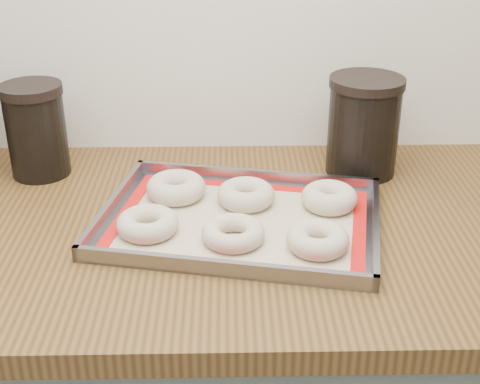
{
  "coord_description": "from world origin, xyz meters",
  "views": [
    {
      "loc": [
        0.15,
        0.68,
        1.46
      ],
      "look_at": [
        0.17,
        1.66,
        0.96
      ],
      "focal_mm": 50.0,
      "sensor_mm": 36.0,
      "label": 1
    }
  ],
  "objects_px": {
    "bagel_front_right": "(318,239)",
    "canister_mid": "(36,130)",
    "bagel_back_mid": "(246,195)",
    "bagel_back_right": "(329,198)",
    "bagel_back_left": "(176,188)",
    "baking_tray": "(240,220)",
    "bagel_front_left": "(148,224)",
    "bagel_front_mid": "(233,233)",
    "canister_right": "(364,126)"
  },
  "relations": [
    {
      "from": "canister_right",
      "to": "bagel_back_left",
      "type": "bearing_deg",
      "value": -162.13
    },
    {
      "from": "canister_right",
      "to": "bagel_back_mid",
      "type": "bearing_deg",
      "value": -148.07
    },
    {
      "from": "bagel_back_left",
      "to": "bagel_back_mid",
      "type": "bearing_deg",
      "value": -12.89
    },
    {
      "from": "bagel_front_right",
      "to": "bagel_back_left",
      "type": "height_order",
      "value": "bagel_back_left"
    },
    {
      "from": "canister_mid",
      "to": "bagel_back_mid",
      "type": "bearing_deg",
      "value": -20.31
    },
    {
      "from": "bagel_back_left",
      "to": "bagel_back_mid",
      "type": "height_order",
      "value": "bagel_back_left"
    },
    {
      "from": "bagel_back_mid",
      "to": "canister_mid",
      "type": "bearing_deg",
      "value": 159.69
    },
    {
      "from": "bagel_front_left",
      "to": "canister_right",
      "type": "height_order",
      "value": "canister_right"
    },
    {
      "from": "baking_tray",
      "to": "bagel_back_right",
      "type": "xyz_separation_m",
      "value": [
        0.16,
        0.05,
        0.02
      ]
    },
    {
      "from": "baking_tray",
      "to": "bagel_back_mid",
      "type": "xyz_separation_m",
      "value": [
        0.01,
        0.06,
        0.02
      ]
    },
    {
      "from": "bagel_front_mid",
      "to": "baking_tray",
      "type": "bearing_deg",
      "value": 79.51
    },
    {
      "from": "canister_mid",
      "to": "canister_right",
      "type": "distance_m",
      "value": 0.62
    },
    {
      "from": "canister_mid",
      "to": "bagel_back_left",
      "type": "bearing_deg",
      "value": -23.52
    },
    {
      "from": "bagel_front_left",
      "to": "canister_right",
      "type": "relative_size",
      "value": 0.53
    },
    {
      "from": "bagel_back_right",
      "to": "bagel_back_mid",
      "type": "bearing_deg",
      "value": 173.49
    },
    {
      "from": "bagel_back_mid",
      "to": "bagel_front_right",
      "type": "bearing_deg",
      "value": -55.2
    },
    {
      "from": "bagel_back_left",
      "to": "bagel_back_right",
      "type": "distance_m",
      "value": 0.27
    },
    {
      "from": "bagel_front_right",
      "to": "bagel_back_left",
      "type": "relative_size",
      "value": 0.93
    },
    {
      "from": "bagel_back_left",
      "to": "bagel_back_mid",
      "type": "xyz_separation_m",
      "value": [
        0.12,
        -0.03,
        -0.0
      ]
    },
    {
      "from": "baking_tray",
      "to": "bagel_front_left",
      "type": "relative_size",
      "value": 5.09
    },
    {
      "from": "bagel_front_mid",
      "to": "bagel_front_right",
      "type": "xyz_separation_m",
      "value": [
        0.13,
        -0.03,
        0.0
      ]
    },
    {
      "from": "bagel_back_left",
      "to": "canister_mid",
      "type": "xyz_separation_m",
      "value": [
        -0.27,
        0.12,
        0.07
      ]
    },
    {
      "from": "bagel_front_mid",
      "to": "canister_mid",
      "type": "xyz_separation_m",
      "value": [
        -0.37,
        0.28,
        0.07
      ]
    },
    {
      "from": "baking_tray",
      "to": "bagel_front_left",
      "type": "height_order",
      "value": "bagel_front_left"
    },
    {
      "from": "bagel_back_right",
      "to": "canister_mid",
      "type": "relative_size",
      "value": 0.54
    },
    {
      "from": "bagel_front_mid",
      "to": "canister_mid",
      "type": "relative_size",
      "value": 0.56
    },
    {
      "from": "bagel_back_left",
      "to": "baking_tray",
      "type": "bearing_deg",
      "value": -39.01
    },
    {
      "from": "bagel_front_left",
      "to": "canister_right",
      "type": "xyz_separation_m",
      "value": [
        0.39,
        0.24,
        0.07
      ]
    },
    {
      "from": "bagel_front_right",
      "to": "bagel_back_right",
      "type": "relative_size",
      "value": 1.01
    },
    {
      "from": "bagel_back_left",
      "to": "canister_mid",
      "type": "height_order",
      "value": "canister_mid"
    },
    {
      "from": "bagel_front_mid",
      "to": "bagel_back_right",
      "type": "xyz_separation_m",
      "value": [
        0.17,
        0.11,
        0.0
      ]
    },
    {
      "from": "bagel_front_right",
      "to": "bagel_back_left",
      "type": "bearing_deg",
      "value": 141.71
    },
    {
      "from": "bagel_back_mid",
      "to": "canister_mid",
      "type": "relative_size",
      "value": 0.56
    },
    {
      "from": "bagel_front_mid",
      "to": "canister_right",
      "type": "bearing_deg",
      "value": 47.07
    },
    {
      "from": "baking_tray",
      "to": "bagel_back_left",
      "type": "bearing_deg",
      "value": 140.99
    },
    {
      "from": "canister_mid",
      "to": "bagel_front_right",
      "type": "bearing_deg",
      "value": -30.92
    },
    {
      "from": "bagel_front_left",
      "to": "bagel_back_left",
      "type": "relative_size",
      "value": 0.95
    },
    {
      "from": "baking_tray",
      "to": "bagel_front_left",
      "type": "bearing_deg",
      "value": -166.99
    },
    {
      "from": "bagel_front_mid",
      "to": "bagel_back_left",
      "type": "xyz_separation_m",
      "value": [
        -0.1,
        0.16,
        0.0
      ]
    },
    {
      "from": "canister_mid",
      "to": "canister_right",
      "type": "bearing_deg",
      "value": -0.34
    },
    {
      "from": "bagel_back_mid",
      "to": "bagel_back_right",
      "type": "relative_size",
      "value": 1.04
    },
    {
      "from": "baking_tray",
      "to": "bagel_front_right",
      "type": "distance_m",
      "value": 0.15
    },
    {
      "from": "bagel_back_left",
      "to": "canister_right",
      "type": "bearing_deg",
      "value": 17.87
    },
    {
      "from": "bagel_front_right",
      "to": "bagel_back_mid",
      "type": "bearing_deg",
      "value": 124.8
    },
    {
      "from": "bagel_back_left",
      "to": "bagel_back_right",
      "type": "xyz_separation_m",
      "value": [
        0.27,
        -0.05,
        -0.0
      ]
    },
    {
      "from": "bagel_front_right",
      "to": "bagel_back_mid",
      "type": "relative_size",
      "value": 0.97
    },
    {
      "from": "bagel_front_right",
      "to": "bagel_back_left",
      "type": "distance_m",
      "value": 0.3
    },
    {
      "from": "bagel_front_right",
      "to": "canister_mid",
      "type": "xyz_separation_m",
      "value": [
        -0.5,
        0.3,
        0.07
      ]
    },
    {
      "from": "baking_tray",
      "to": "bagel_front_right",
      "type": "relative_size",
      "value": 5.24
    },
    {
      "from": "bagel_front_right",
      "to": "canister_mid",
      "type": "relative_size",
      "value": 0.55
    }
  ]
}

